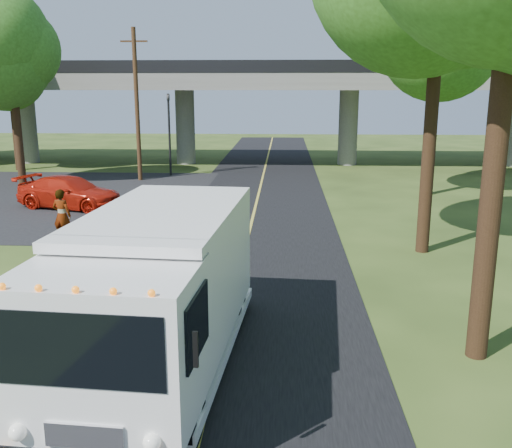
# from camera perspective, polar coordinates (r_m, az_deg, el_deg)

# --- Properties ---
(ground) EXTENTS (120.00, 120.00, 0.00)m
(ground) POSITION_cam_1_polar(r_m,az_deg,el_deg) (11.90, -4.15, -14.55)
(ground) COLOR #2D3F16
(ground) RESTS_ON ground
(road) EXTENTS (7.00, 90.00, 0.02)m
(road) POSITION_cam_1_polar(r_m,az_deg,el_deg) (21.21, -0.91, -1.74)
(road) COLOR black
(road) RESTS_ON ground
(parking_lot) EXTENTS (16.00, 18.00, 0.01)m
(parking_lot) POSITION_cam_1_polar(r_m,az_deg,el_deg) (31.48, -20.33, 2.46)
(parking_lot) COLOR black
(parking_lot) RESTS_ON ground
(lane_line) EXTENTS (0.12, 90.00, 0.01)m
(lane_line) POSITION_cam_1_polar(r_m,az_deg,el_deg) (21.20, -0.91, -1.68)
(lane_line) COLOR gold
(lane_line) RESTS_ON road
(overpass) EXTENTS (54.00, 10.00, 7.30)m
(overpass) POSITION_cam_1_polar(r_m,az_deg,el_deg) (42.45, 1.04, 12.13)
(overpass) COLOR slate
(overpass) RESTS_ON ground
(traffic_signal) EXTENTS (0.18, 0.22, 5.20)m
(traffic_signal) POSITION_cam_1_polar(r_m,az_deg,el_deg) (37.23, -8.68, 9.69)
(traffic_signal) COLOR black
(traffic_signal) RESTS_ON ground
(utility_pole) EXTENTS (1.60, 0.26, 9.00)m
(utility_pole) POSITION_cam_1_polar(r_m,az_deg,el_deg) (35.55, -11.83, 11.64)
(utility_pole) COLOR #472D19
(utility_pole) RESTS_ON ground
(tree_right_far) EXTENTS (5.77, 5.67, 10.99)m
(tree_right_far) POSITION_cam_1_polar(r_m,az_deg,el_deg) (31.37, 18.23, 17.84)
(tree_right_far) COLOR #382314
(tree_right_far) RESTS_ON ground
(tree_left_lot) EXTENTS (5.60, 5.50, 10.50)m
(tree_left_lot) POSITION_cam_1_polar(r_m,az_deg,el_deg) (35.71, -23.24, 16.19)
(tree_left_lot) COLOR #382314
(tree_left_lot) RESTS_ON ground
(tree_left_far) EXTENTS (5.26, 5.16, 9.89)m
(tree_left_far) POSITION_cam_1_polar(r_m,az_deg,el_deg) (42.38, -23.36, 14.98)
(tree_left_far) COLOR #382314
(tree_left_far) RESTS_ON ground
(step_van) EXTENTS (3.34, 7.79, 3.19)m
(step_van) POSITION_cam_1_polar(r_m,az_deg,el_deg) (11.43, -9.81, -6.41)
(step_van) COLOR white
(step_van) RESTS_ON ground
(red_sedan) EXTENTS (5.52, 3.42, 1.49)m
(red_sedan) POSITION_cam_1_polar(r_m,az_deg,el_deg) (28.35, -18.10, 3.01)
(red_sedan) COLOR #B01A0A
(red_sedan) RESTS_ON ground
(silver_sedan) EXTENTS (2.59, 4.20, 1.31)m
(silver_sedan) POSITION_cam_1_polar(r_m,az_deg,el_deg) (12.39, -19.32, -10.77)
(silver_sedan) COLOR gray
(silver_sedan) RESTS_ON ground
(pedestrian) EXTENTS (0.80, 0.60, 1.97)m
(pedestrian) POSITION_cam_1_polar(r_m,az_deg,el_deg) (22.21, -18.84, 0.82)
(pedestrian) COLOR gray
(pedestrian) RESTS_ON ground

